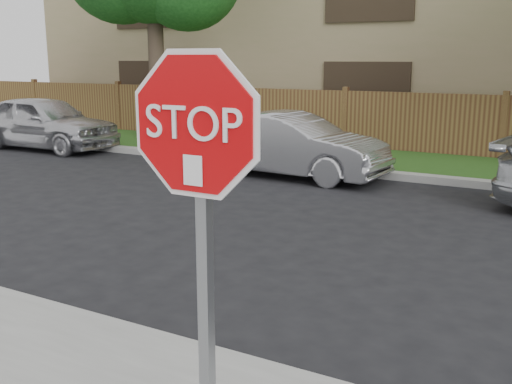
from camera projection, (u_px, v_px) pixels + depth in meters
The scene contains 7 objects.
ground at pixel (294, 379), 4.70m from camera, with size 90.00×90.00×0.00m, color black.
far_curb at pixel (477, 184), 11.61m from camera, with size 70.00×0.30×0.15m, color gray.
grass_strip at pixel (490, 171), 13.02m from camera, with size 70.00×3.00×0.12m, color #1E4714.
fence at pixel (503, 129), 14.22m from camera, with size 70.00×0.12×1.60m, color #52301D.
stop_sign at pixel (199, 189), 2.96m from camera, with size 1.01×0.13×2.55m.
sedan_far_left at pixel (45, 122), 16.32m from camera, with size 1.74×4.32×1.47m, color silver.
sedan_left at pixel (291, 145), 12.53m from camera, with size 1.42×4.08×1.34m, color #A9A9AE.
Camera 1 is at (1.83, -3.86, 2.46)m, focal length 42.00 mm.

